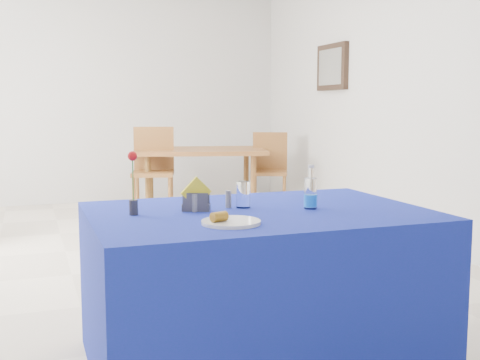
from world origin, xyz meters
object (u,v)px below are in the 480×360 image
(chair_bg_right, at_px, (270,165))
(water_bottle, at_px, (311,194))
(blue_table, at_px, (258,287))
(plate, at_px, (231,222))
(oak_table, at_px, (200,155))
(chair_bg_left, at_px, (153,165))

(chair_bg_right, bearing_deg, water_bottle, -85.42)
(blue_table, height_order, water_bottle, water_bottle)
(plate, distance_m, water_bottle, 0.55)
(blue_table, bearing_deg, chair_bg_right, 66.87)
(plate, height_order, chair_bg_right, chair_bg_right)
(water_bottle, xyz_separation_m, oak_table, (0.65, 4.27, -0.15))
(blue_table, bearing_deg, chair_bg_left, 85.62)
(blue_table, relative_size, chair_bg_right, 1.70)
(oak_table, relative_size, chair_bg_right, 1.82)
(plate, height_order, oak_table, plate)
(oak_table, height_order, chair_bg_left, chair_bg_left)
(plate, relative_size, water_bottle, 1.18)
(blue_table, height_order, oak_table, blue_table)
(plate, distance_m, chair_bg_right, 4.77)
(water_bottle, bearing_deg, oak_table, 81.41)
(plate, xyz_separation_m, chair_bg_left, (0.55, 4.37, -0.18))
(water_bottle, height_order, chair_bg_right, water_bottle)
(blue_table, relative_size, oak_table, 0.93)
(plate, relative_size, chair_bg_right, 0.27)
(water_bottle, relative_size, oak_table, 0.13)
(blue_table, bearing_deg, plate, -130.16)
(water_bottle, distance_m, oak_table, 4.32)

